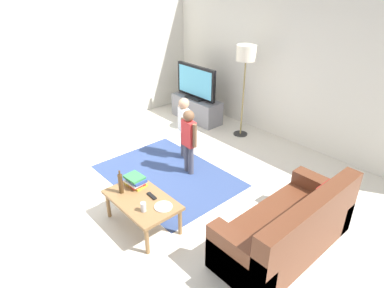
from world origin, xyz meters
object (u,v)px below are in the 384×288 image
tv (196,83)px  soda_can (143,207)px  tv_stand (196,109)px  plate (163,207)px  book_stack (135,181)px  couch (291,231)px  coffee_table (142,202)px  tv_remote (152,196)px  child_center (189,136)px  child_near_tv (184,123)px  bottle (121,183)px  floor_lamp (246,58)px

tv → soda_can: size_ratio=9.17×
tv_stand → plate: 3.70m
tv → plate: bearing=-48.4°
book_stack → tv: bearing=123.6°
couch → coffee_table: couch is taller
couch → tv_remote: size_ratio=10.59×
child_center → plate: size_ratio=4.97×
coffee_table → tv: bearing=126.6°
child_center → tv: bearing=134.8°
plate → tv: bearing=131.6°
tv_stand → child_center: size_ratio=1.10×
coffee_table → child_center: bearing=113.9°
tv_remote → soda_can: 0.30m
book_stack → soda_can: size_ratio=2.45×
tv_stand → child_near_tv: (1.11, -1.30, 0.42)m
tv_stand → bottle: 3.52m
couch → book_stack: size_ratio=6.13×
book_stack → coffee_table: bearing=-19.9°
book_stack → child_center: bearing=103.3°
tv_stand → floor_lamp: 1.75m
child_near_tv → soda_can: (1.23, -1.69, -0.19)m
couch → child_near_tv: bearing=168.0°
floor_lamp → plate: size_ratio=8.09×
tv_stand → bottle: (1.84, -2.99, 0.32)m
tv_remote → soda_can: soda_can is taller
child_near_tv → child_center: (0.43, -0.27, -0.01)m
child_near_tv → tv_remote: size_ratio=6.52×
couch → soda_can: size_ratio=15.00×
book_stack → soda_can: (0.51, -0.23, -0.02)m
plate → couch: bearing=37.6°
floor_lamp → tv_remote: 3.27m
bottle → tv_remote: size_ratio=1.95×
bottle → tv_remote: bottle is taller
book_stack → tv_remote: book_stack is taller
child_near_tv → plate: size_ratio=5.04×
coffee_table → plate: size_ratio=4.55×
tv → child_center: bearing=-45.2°
tv_stand → tv: size_ratio=1.09×
couch → tv_remote: couch is taller
coffee_table → child_near_tv: bearing=122.7°
child_center → bottle: bearing=-78.2°
tv → tv_remote: bearing=-51.5°
bottle → tv: bearing=121.8°
child_near_tv → child_center: 0.51m
tv → book_stack: tv is taller
child_near_tv → book_stack: 1.63m
tv_stand → book_stack: (1.82, -2.76, 0.25)m
plate → soda_can: bearing=-114.5°
tv → coffee_table: size_ratio=1.10×
floor_lamp → tv: bearing=-171.5°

